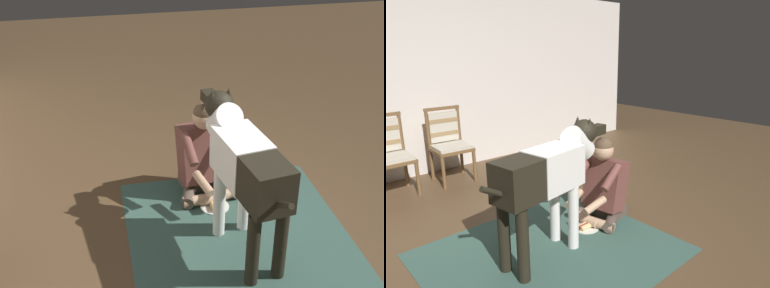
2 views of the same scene
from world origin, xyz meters
TOP-DOWN VIEW (x-y plane):
  - ground_plane at (0.00, 0.00)m, footprint 13.45×13.45m
  - area_rug at (-0.13, 0.09)m, footprint 2.03×1.76m
  - person_sitting_on_floor at (0.65, 0.23)m, footprint 0.71×0.57m
  - large_dog at (-0.13, 0.11)m, footprint 1.43×0.42m
  - hot_dog_on_plate at (0.38, 0.19)m, footprint 0.25×0.25m

SIDE VIEW (x-z plane):
  - ground_plane at x=0.00m, z-range 0.00..0.00m
  - area_rug at x=-0.13m, z-range 0.00..0.01m
  - hot_dog_on_plate at x=0.38m, z-range -0.01..0.06m
  - person_sitting_on_floor at x=0.65m, z-range -0.08..0.81m
  - large_dog at x=-0.13m, z-range 0.17..1.30m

